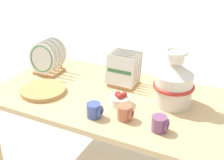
# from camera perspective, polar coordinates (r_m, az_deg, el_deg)

# --- Properties ---
(display_table) EXTENTS (1.52, 0.81, 0.61)m
(display_table) POSITION_cam_1_polar(r_m,az_deg,el_deg) (2.01, 0.00, -4.42)
(display_table) COLOR tan
(display_table) RESTS_ON ground_plane
(ceramic_vase) EXTENTS (0.24, 0.24, 0.34)m
(ceramic_vase) POSITION_cam_1_polar(r_m,az_deg,el_deg) (1.85, 11.27, -0.36)
(ceramic_vase) COLOR silver
(ceramic_vase) RESTS_ON display_table
(dish_rack_round_plates) EXTENTS (0.22, 0.19, 0.24)m
(dish_rack_round_plates) POSITION_cam_1_polar(r_m,az_deg,el_deg) (2.29, -11.72, 3.56)
(dish_rack_round_plates) COLOR tan
(dish_rack_round_plates) RESTS_ON display_table
(dish_rack_square_plates) EXTENTS (0.20, 0.19, 0.22)m
(dish_rack_square_plates) POSITION_cam_1_polar(r_m,az_deg,el_deg) (2.08, 2.22, 1.38)
(dish_rack_square_plates) COLOR tan
(dish_rack_square_plates) RESTS_ON display_table
(wicker_charger_stack) EXTENTS (0.29, 0.29, 0.03)m
(wicker_charger_stack) POSITION_cam_1_polar(r_m,az_deg,el_deg) (2.06, -12.46, -1.85)
(wicker_charger_stack) COLOR tan
(wicker_charger_stack) RESTS_ON display_table
(mug_terracotta_glaze) EXTENTS (0.09, 0.08, 0.08)m
(mug_terracotta_glaze) POSITION_cam_1_polar(r_m,az_deg,el_deg) (1.72, 2.43, -5.97)
(mug_terracotta_glaze) COLOR #B76647
(mug_terracotta_glaze) RESTS_ON display_table
(mug_plum_glaze) EXTENTS (0.09, 0.08, 0.08)m
(mug_plum_glaze) POSITION_cam_1_polar(r_m,az_deg,el_deg) (1.65, 8.77, -7.92)
(mug_plum_glaze) COLOR #7A4770
(mug_plum_glaze) RESTS_ON display_table
(mug_cobalt_glaze) EXTENTS (0.09, 0.08, 0.08)m
(mug_cobalt_glaze) POSITION_cam_1_polar(r_m,az_deg,el_deg) (1.74, -3.23, -5.57)
(mug_cobalt_glaze) COLOR #42569E
(mug_cobalt_glaze) RESTS_ON display_table
(fruit_bowl) EXTENTS (0.12, 0.12, 0.08)m
(fruit_bowl) POSITION_cam_1_polar(r_m,az_deg,el_deg) (1.87, 1.57, -3.56)
(fruit_bowl) COLOR silver
(fruit_bowl) RESTS_ON display_table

